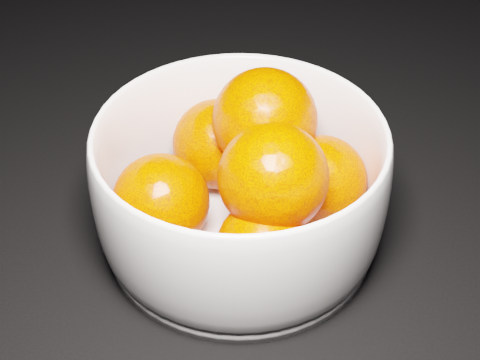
% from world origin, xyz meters
% --- Properties ---
extents(bowl, '(0.21, 0.21, 0.10)m').
position_xyz_m(bowl, '(-0.25, -0.25, 0.05)').
color(bowl, silver).
rests_on(bowl, ground).
extents(orange_pile, '(0.17, 0.16, 0.12)m').
position_xyz_m(orange_pile, '(-0.25, -0.24, 0.06)').
color(orange_pile, '#E53900').
rests_on(orange_pile, bowl).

